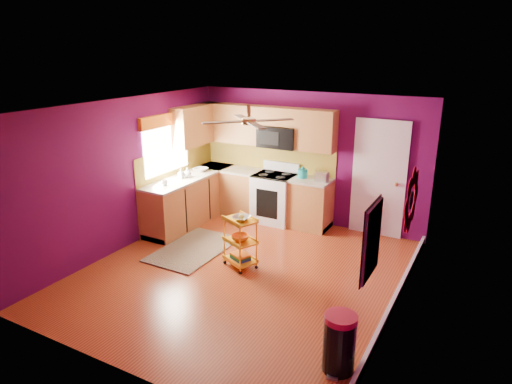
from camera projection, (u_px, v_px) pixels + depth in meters
The scene contains 18 objects.
ground at pixel (243, 273), 6.92m from camera, with size 5.00×5.00×0.00m, color maroon.
room_envelope at pixel (244, 169), 6.41m from camera, with size 4.54×5.04×2.52m.
lower_cabinets at pixel (230, 199), 8.92m from camera, with size 2.81×2.31×0.94m.
electric_range at pixel (275, 197), 8.84m from camera, with size 0.76×0.66×1.13m.
upper_cabinetry at pixel (243, 127), 8.75m from camera, with size 2.80×2.30×1.26m.
left_window at pixel (166, 135), 8.28m from camera, with size 0.08×1.35×1.08m.
panel_door at pixel (379, 180), 8.05m from camera, with size 0.95×0.11×2.15m.
right_wall_art at pixel (396, 216), 5.18m from camera, with size 0.04×2.74×1.04m.
ceiling_fan at pixel (249, 120), 6.39m from camera, with size 1.01×1.01×0.26m.
shag_rug at pixel (194, 249), 7.71m from camera, with size 0.98×1.59×0.02m, color black.
rolling_cart at pixel (240, 240), 6.99m from camera, with size 0.59×0.53×0.88m.
trash_can at pixel (339, 343), 4.76m from camera, with size 0.41×0.42×0.66m.
teal_kettle at pixel (303, 173), 8.48m from camera, with size 0.18×0.18×0.21m.
toaster at pixel (322, 177), 8.24m from camera, with size 0.22×0.15×0.18m, color beige.
soap_bottle_a at pixel (181, 174), 8.42m from camera, with size 0.08×0.09×0.19m, color #EA3F72.
soap_bottle_b at pixel (187, 173), 8.49m from camera, with size 0.15×0.15×0.19m, color white.
counter_dish at pixel (201, 170), 8.93m from camera, with size 0.27×0.27×0.07m, color white.
counter_cup at pixel (165, 183), 8.04m from camera, with size 0.12×0.12×0.09m, color white.
Camera 1 is at (3.16, -5.36, 3.29)m, focal length 32.00 mm.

